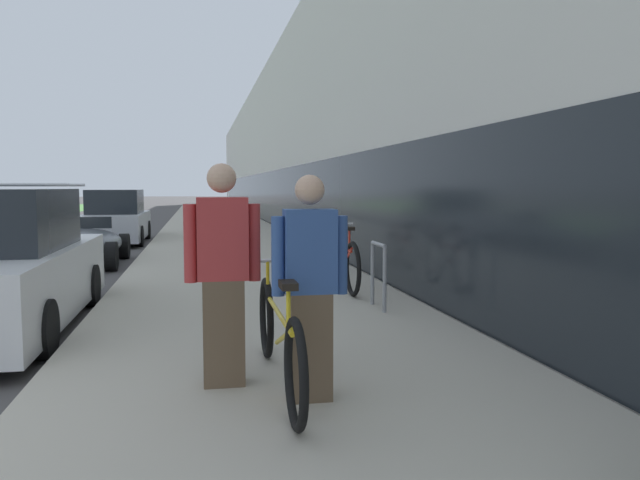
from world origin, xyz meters
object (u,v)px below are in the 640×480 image
object	(u,v)px
person_rider	(310,288)
vintage_roadster_curbside	(82,245)
bike_rack_hoop	(378,268)
parked_sedan_far	(116,219)
person_bystander	(223,275)
tandem_bicycle	(279,338)
cruiser_bike_middle	(311,250)
cruiser_bike_nearest	(344,263)

from	to	relation	value
person_rider	vintage_roadster_curbside	bearing A→B (deg)	108.48
bike_rack_hoop	parked_sedan_far	world-z (taller)	parked_sedan_far
person_bystander	vintage_roadster_curbside	size ratio (longest dim) A/B	0.45
tandem_bicycle	vintage_roadster_curbside	world-z (taller)	tandem_bicycle
cruiser_bike_middle	bike_rack_hoop	bearing A→B (deg)	-87.56
person_rider	person_bystander	distance (m)	0.76
cruiser_bike_middle	tandem_bicycle	bearing A→B (deg)	-102.28
person_rider	vintage_roadster_curbside	distance (m)	10.37
cruiser_bike_middle	parked_sedan_far	size ratio (longest dim) A/B	0.38
person_rider	parked_sedan_far	bearing A→B (deg)	101.97
cruiser_bike_middle	vintage_roadster_curbside	distance (m)	5.32
tandem_bicycle	vintage_roadster_curbside	bearing A→B (deg)	107.99
vintage_roadster_curbside	parked_sedan_far	distance (m)	5.52
person_rider	bike_rack_hoop	bearing A→B (deg)	65.52
bike_rack_hoop	tandem_bicycle	bearing A→B (deg)	-119.65
vintage_roadster_curbside	cruiser_bike_middle	bearing A→B (deg)	-30.70
person_rider	parked_sedan_far	xyz separation A→B (m)	(-3.25, 15.34, -0.26)
person_rider	cruiser_bike_nearest	distance (m)	4.86
tandem_bicycle	cruiser_bike_middle	world-z (taller)	tandem_bicycle
tandem_bicycle	cruiser_bike_nearest	size ratio (longest dim) A/B	1.29
bike_rack_hoop	cruiser_bike_nearest	size ratio (longest dim) A/B	0.44
tandem_bicycle	person_rider	world-z (taller)	person_rider
bike_rack_hoop	cruiser_bike_nearest	world-z (taller)	cruiser_bike_nearest
vintage_roadster_curbside	parked_sedan_far	bearing A→B (deg)	89.67
cruiser_bike_nearest	cruiser_bike_middle	bearing A→B (deg)	91.28
bike_rack_hoop	vintage_roadster_curbside	xyz separation A→B (m)	(-4.74, 6.63, -0.22)
person_bystander	parked_sedan_far	size ratio (longest dim) A/B	0.39
person_bystander	vintage_roadster_curbside	world-z (taller)	person_bystander
tandem_bicycle	vintage_roadster_curbside	distance (m)	10.01
tandem_bicycle	cruiser_bike_middle	xyz separation A→B (m)	(1.48, 6.81, -0.03)
cruiser_bike_nearest	person_bystander	bearing A→B (deg)	-114.93
bike_rack_hoop	vintage_roadster_curbside	distance (m)	8.15
tandem_bicycle	parked_sedan_far	bearing A→B (deg)	101.51
person_bystander	bike_rack_hoop	bearing A→B (deg)	52.99
cruiser_bike_middle	person_rider	bearing A→B (deg)	-100.28
cruiser_bike_middle	vintage_roadster_curbside	bearing A→B (deg)	149.30
tandem_bicycle	person_bystander	xyz separation A→B (m)	(-0.41, 0.16, 0.48)
person_bystander	cruiser_bike_middle	size ratio (longest dim) A/B	1.03
vintage_roadster_curbside	parked_sedan_far	xyz separation A→B (m)	(0.03, 5.51, 0.27)
cruiser_bike_middle	parked_sedan_far	xyz separation A→B (m)	(-4.54, 8.23, 0.21)
person_bystander	vintage_roadster_curbside	distance (m)	9.75
bike_rack_hoop	parked_sedan_far	bearing A→B (deg)	111.20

